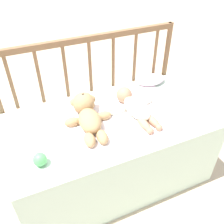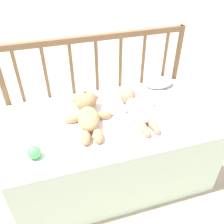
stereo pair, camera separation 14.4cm
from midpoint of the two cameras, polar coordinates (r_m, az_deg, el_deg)
ground_plane at (r=1.85m, az=2.26°, el=-14.07°), size 12.00×12.00×0.00m
crib_mattress at (r=1.66m, az=2.48°, el=-8.63°), size 1.22×0.65×0.51m
crib_rail at (r=1.69m, az=-0.99°, el=8.55°), size 1.22×0.04×0.90m
blanket at (r=1.48m, az=3.60°, el=-1.94°), size 0.82×0.53×0.01m
teddy_bear at (r=1.45m, az=-2.76°, el=-0.17°), size 0.28×0.40×0.14m
baby at (r=1.51m, az=8.36°, el=0.63°), size 0.32×0.41×0.10m
toy_ball at (r=1.28m, az=-14.33°, el=-9.07°), size 0.07×0.07×0.07m
small_pillow at (r=1.81m, az=12.93°, el=6.51°), size 0.21×0.13×0.06m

